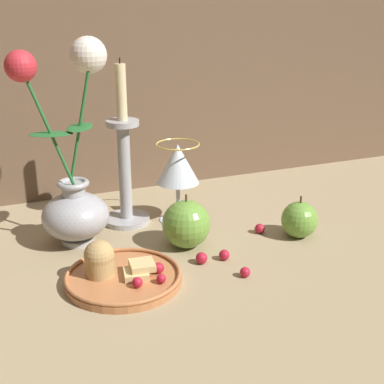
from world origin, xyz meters
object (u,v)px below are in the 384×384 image
wine_glass (178,167)px  candlestick (125,169)px  vase (74,182)px  apple_near_glass (299,220)px  apple_beside_vase (187,225)px  plate_with_pastries (119,273)px

wine_glass → candlestick: size_ratio=0.50×
vase → apple_near_glass: vase is taller
candlestick → wine_glass: bearing=-16.8°
vase → apple_near_glass: size_ratio=4.50×
apple_beside_vase → apple_near_glass: apple_beside_vase is taller
plate_with_pastries → wine_glass: (0.17, 0.19, 0.09)m
candlestick → apple_near_glass: candlestick is taller
apple_near_glass → candlestick: bearing=146.3°
apple_near_glass → apple_beside_vase: bearing=170.6°
plate_with_pastries → wine_glass: 0.27m
plate_with_pastries → apple_beside_vase: 0.16m
wine_glass → apple_beside_vase: bearing=-103.2°
apple_beside_vase → apple_near_glass: 0.20m
vase → candlestick: vase is taller
apple_beside_vase → vase: bearing=151.7°
vase → apple_near_glass: bearing=-18.6°
wine_glass → plate_with_pastries: bearing=-131.3°
vase → apple_beside_vase: (0.17, -0.09, -0.07)m
vase → plate_with_pastries: size_ratio=1.97×
vase → plate_with_pastries: bearing=-79.0°
plate_with_pastries → apple_near_glass: size_ratio=2.29×
apple_beside_vase → apple_near_glass: bearing=-9.4°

